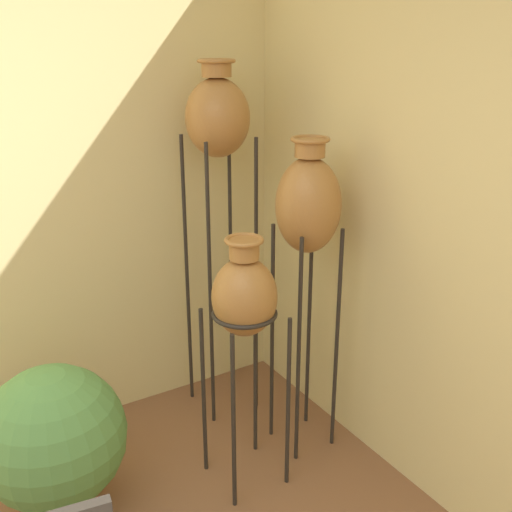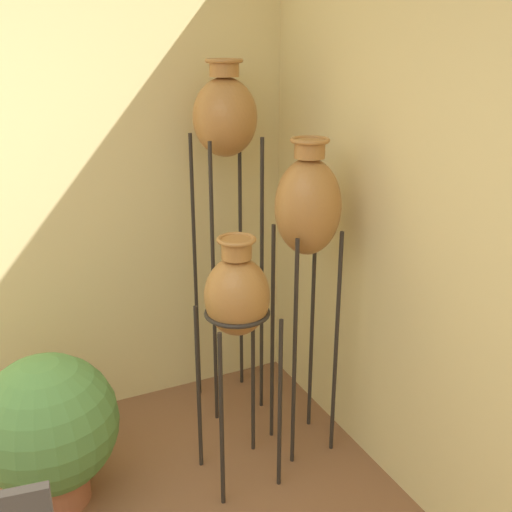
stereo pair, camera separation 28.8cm
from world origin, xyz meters
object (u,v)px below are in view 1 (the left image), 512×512
Objects in this scene: vase_stand_medium at (308,209)px; vase_stand_short at (244,299)px; vase_stand_tall at (218,125)px; potted_plant at (54,441)px.

vase_stand_medium is 0.52m from vase_stand_short.
vase_stand_short is (-0.21, -0.62, -0.66)m from vase_stand_tall.
vase_stand_tall reaches higher than vase_stand_short.
potted_plant is at bearing 174.67° from vase_stand_medium.
vase_stand_tall is 0.65m from vase_stand_medium.
vase_stand_short is 1.02m from potted_plant.
vase_stand_medium is 1.52m from potted_plant.
vase_stand_tall is at bearing 109.24° from vase_stand_medium.
vase_stand_medium is (0.18, -0.53, -0.34)m from vase_stand_tall.
vase_stand_short is at bearing -13.83° from potted_plant.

